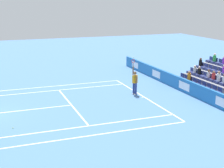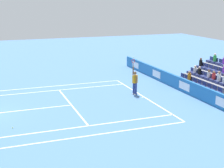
# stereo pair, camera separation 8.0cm
# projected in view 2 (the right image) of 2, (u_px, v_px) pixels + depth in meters

# --- Properties ---
(line_baseline) EXTENTS (10.97, 0.10, 0.01)m
(line_baseline) POSITION_uv_depth(u_px,v_px,m) (144.00, 97.00, 24.52)
(line_baseline) COLOR white
(line_baseline) RESTS_ON ground
(line_service) EXTENTS (8.23, 0.10, 0.01)m
(line_service) POSITION_uv_depth(u_px,v_px,m) (71.00, 105.00, 22.67)
(line_service) COLOR white
(line_service) RESTS_ON ground
(line_centre_service) EXTENTS (0.10, 6.40, 0.01)m
(line_centre_service) POSITION_uv_depth(u_px,v_px,m) (23.00, 110.00, 21.59)
(line_centre_service) COLOR white
(line_centre_service) RESTS_ON ground
(line_singles_sideline_left) EXTENTS (0.10, 11.89, 0.01)m
(line_singles_sideline_left) POSITION_uv_depth(u_px,v_px,m) (53.00, 91.00, 26.25)
(line_singles_sideline_left) COLOR white
(line_singles_sideline_left) RESTS_ON ground
(line_singles_sideline_right) EXTENTS (0.10, 11.89, 0.01)m
(line_singles_sideline_right) POSITION_uv_depth(u_px,v_px,m) (81.00, 127.00, 18.77)
(line_singles_sideline_right) COLOR white
(line_singles_sideline_right) RESTS_ON ground
(line_doubles_sideline_left) EXTENTS (0.10, 11.89, 0.01)m
(line_doubles_sideline_left) POSITION_uv_depth(u_px,v_px,m) (50.00, 86.00, 27.50)
(line_doubles_sideline_left) COLOR white
(line_doubles_sideline_left) RESTS_ON ground
(line_doubles_sideline_right) EXTENTS (0.10, 11.89, 0.01)m
(line_doubles_sideline_right) POSITION_uv_depth(u_px,v_px,m) (88.00, 136.00, 17.53)
(line_doubles_sideline_right) COLOR white
(line_doubles_sideline_right) RESTS_ON ground
(line_centre_mark) EXTENTS (0.10, 0.20, 0.01)m
(line_centre_mark) POSITION_uv_depth(u_px,v_px,m) (143.00, 97.00, 24.48)
(line_centre_mark) COLOR white
(line_centre_mark) RESTS_ON ground
(sponsor_barrier) EXTENTS (22.78, 0.22, 1.04)m
(sponsor_barrier) POSITION_uv_depth(u_px,v_px,m) (185.00, 86.00, 25.57)
(sponsor_barrier) COLOR #1E66AD
(sponsor_barrier) RESTS_ON ground
(tennis_player) EXTENTS (0.54, 0.43, 2.85)m
(tennis_player) POSITION_uv_depth(u_px,v_px,m) (135.00, 82.00, 24.95)
(tennis_player) COLOR navy
(tennis_player) RESTS_ON ground
(stadium_stand) EXTENTS (5.58, 3.80, 2.63)m
(stadium_stand) POSITION_uv_depth(u_px,v_px,m) (217.00, 81.00, 26.52)
(stadium_stand) COLOR gray
(stadium_stand) RESTS_ON ground
(loose_tennis_ball) EXTENTS (0.07, 0.07, 0.07)m
(loose_tennis_ball) POSITION_uv_depth(u_px,v_px,m) (13.00, 128.00, 18.56)
(loose_tennis_ball) COLOR #D1E533
(loose_tennis_ball) RESTS_ON ground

